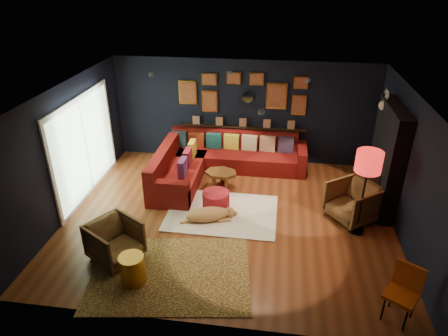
# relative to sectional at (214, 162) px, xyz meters

# --- Properties ---
(floor) EXTENTS (6.50, 6.50, 0.00)m
(floor) POSITION_rel_sectional_xyz_m (0.61, -1.81, -0.32)
(floor) COLOR brown
(floor) RESTS_ON ground
(room_walls) EXTENTS (6.50, 6.50, 6.50)m
(room_walls) POSITION_rel_sectional_xyz_m (0.61, -1.81, 1.27)
(room_walls) COLOR black
(room_walls) RESTS_ON ground
(sectional) EXTENTS (3.41, 2.69, 0.86)m
(sectional) POSITION_rel_sectional_xyz_m (0.00, 0.00, 0.00)
(sectional) COLOR maroon
(sectional) RESTS_ON ground
(ledge) EXTENTS (3.20, 0.12, 0.04)m
(ledge) POSITION_rel_sectional_xyz_m (0.61, 0.87, 0.60)
(ledge) COLOR black
(ledge) RESTS_ON room_walls
(gallery_wall) EXTENTS (3.15, 0.04, 1.02)m
(gallery_wall) POSITION_rel_sectional_xyz_m (0.60, 0.91, 1.48)
(gallery_wall) COLOR gold
(gallery_wall) RESTS_ON room_walls
(sunburst_mirror) EXTENTS (0.47, 0.16, 0.47)m
(sunburst_mirror) POSITION_rel_sectional_xyz_m (0.71, 0.91, 1.38)
(sunburst_mirror) COLOR silver
(sunburst_mirror) RESTS_ON room_walls
(fireplace) EXTENTS (0.31, 1.60, 2.20)m
(fireplace) POSITION_rel_sectional_xyz_m (3.71, -0.91, 0.70)
(fireplace) COLOR black
(fireplace) RESTS_ON ground
(deer_head) EXTENTS (0.50, 0.28, 0.45)m
(deer_head) POSITION_rel_sectional_xyz_m (3.75, -0.41, 1.73)
(deer_head) COLOR white
(deer_head) RESTS_ON fireplace
(sliding_door) EXTENTS (0.06, 2.80, 2.20)m
(sliding_door) POSITION_rel_sectional_xyz_m (-2.60, -1.21, 0.78)
(sliding_door) COLOR white
(sliding_door) RESTS_ON ground
(ceiling_spots) EXTENTS (3.30, 2.50, 0.06)m
(ceiling_spots) POSITION_rel_sectional_xyz_m (0.61, -1.01, 2.24)
(ceiling_spots) COLOR black
(ceiling_spots) RESTS_ON room_walls
(shag_rug) EXTENTS (2.25, 1.65, 0.03)m
(shag_rug) POSITION_rel_sectional_xyz_m (0.46, -1.71, -0.31)
(shag_rug) COLOR white
(shag_rug) RESTS_ON ground
(leopard_rug) EXTENTS (2.85, 2.21, 0.01)m
(leopard_rug) POSITION_rel_sectional_xyz_m (-0.14, -3.61, -0.32)
(leopard_rug) COLOR gold
(leopard_rug) RESTS_ON ground
(coffee_table) EXTENTS (0.78, 0.61, 0.37)m
(coffee_table) POSITION_rel_sectional_xyz_m (0.27, -0.64, 0.01)
(coffee_table) COLOR brown
(coffee_table) RESTS_ON shag_rug
(pouf) EXTENTS (0.56, 0.56, 0.37)m
(pouf) POSITION_rel_sectional_xyz_m (0.30, -1.56, -0.11)
(pouf) COLOR #A51B28
(pouf) RESTS_ON shag_rug
(armchair_left) EXTENTS (1.02, 1.03, 0.79)m
(armchair_left) POSITION_rel_sectional_xyz_m (-1.18, -3.33, 0.07)
(armchair_left) COLOR #B88244
(armchair_left) RESTS_ON ground
(armchair_right) EXTENTS (1.13, 1.14, 0.86)m
(armchair_right) POSITION_rel_sectional_xyz_m (3.06, -1.52, 0.11)
(armchair_right) COLOR #B88244
(armchair_right) RESTS_ON ground
(gold_stool) EXTENTS (0.41, 0.41, 0.51)m
(gold_stool) POSITION_rel_sectional_xyz_m (-0.68, -3.87, -0.07)
(gold_stool) COLOR gold
(gold_stool) RESTS_ON ground
(orange_chair) EXTENTS (0.58, 0.58, 0.89)m
(orange_chair) POSITION_rel_sectional_xyz_m (3.41, -4.00, 0.20)
(orange_chair) COLOR black
(orange_chair) RESTS_ON ground
(floor_lamp) EXTENTS (0.47, 0.47, 1.70)m
(floor_lamp) POSITION_rel_sectional_xyz_m (3.11, -1.96, 1.11)
(floor_lamp) COLOR black
(floor_lamp) RESTS_ON ground
(dog) EXTENTS (1.32, 0.94, 0.38)m
(dog) POSITION_rel_sectional_xyz_m (0.21, -2.01, -0.12)
(dog) COLOR tan
(dog) RESTS_ON leopard_rug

